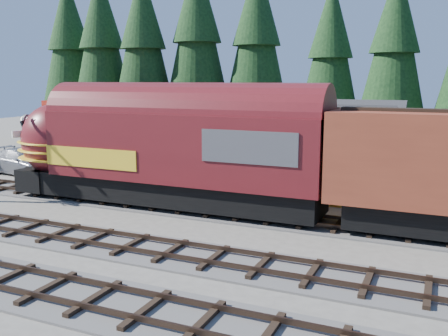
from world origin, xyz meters
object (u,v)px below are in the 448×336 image
at_px(locomotive, 152,153).
at_px(caboose, 103,123).
at_px(depot, 285,140).
at_px(pickup_truck_b, 26,162).
at_px(pickup_truck_a, 86,163).

height_order(locomotive, caboose, caboose).
bearing_deg(locomotive, caboose, 134.40).
distance_m(depot, pickup_truck_b, 18.04).
bearing_deg(caboose, pickup_truck_b, -83.76).
distance_m(caboose, pickup_truck_b, 10.40).
xyz_separation_m(locomotive, pickup_truck_a, (-8.85, 5.61, -1.97)).
relative_size(locomotive, pickup_truck_b, 2.87).
bearing_deg(pickup_truck_b, locomotive, -96.89).
distance_m(locomotive, pickup_truck_b, 13.30).
bearing_deg(caboose, locomotive, -45.60).
bearing_deg(locomotive, pickup_truck_a, 147.60).
bearing_deg(depot, locomotive, -128.25).
distance_m(locomotive, caboose, 19.59).
bearing_deg(depot, pickup_truck_a, -176.38).
distance_m(depot, locomotive, 8.28).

